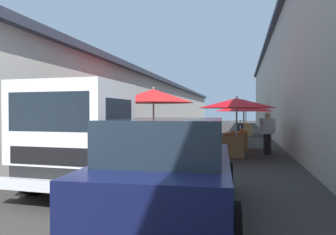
{
  "coord_description": "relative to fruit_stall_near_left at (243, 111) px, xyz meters",
  "views": [
    {
      "loc": [
        -2.14,
        -1.66,
        1.54
      ],
      "look_at": [
        8.52,
        0.87,
        1.37
      ],
      "focal_mm": 33.66,
      "sensor_mm": 36.0,
      "label": 1
    }
  ],
  "objects": [
    {
      "name": "plastic_stool",
      "position": [
        -5.36,
        1.04,
        -1.27
      ],
      "size": [
        0.3,
        0.3,
        0.43
      ],
      "color": "red",
      "rests_on": "ground"
    },
    {
      "name": "ground",
      "position": [
        2.26,
        1.69,
        -1.6
      ],
      "size": [
        90.0,
        90.0,
        0.0
      ],
      "primitive_type": "plane",
      "color": "#33302D"
    },
    {
      "name": "fruit_stall_near_left",
      "position": [
        0.0,
        0.0,
        0.0
      ],
      "size": [
        2.35,
        2.35,
        2.1
      ],
      "color": "#9E9EA3",
      "rests_on": "ground"
    },
    {
      "name": "parked_scooter",
      "position": [
        3.57,
        0.1,
        -1.15
      ],
      "size": [
        1.69,
        0.41,
        1.14
      ],
      "color": "black",
      "rests_on": "ground"
    },
    {
      "name": "delivery_truck",
      "position": [
        -7.58,
        2.95,
        -0.56
      ],
      "size": [
        4.98,
        2.11,
        2.08
      ],
      "color": "black",
      "rests_on": "ground"
    },
    {
      "name": "fruit_stall_far_left",
      "position": [
        -2.41,
        0.24,
        0.03
      ],
      "size": [
        2.63,
        2.63,
        2.11
      ],
      "color": "#9E9EA3",
      "rests_on": "ground"
    },
    {
      "name": "vendor_by_crates",
      "position": [
        -1.44,
        -0.85,
        -0.71
      ],
      "size": [
        0.37,
        0.58,
        1.55
      ],
      "color": "#232328",
      "rests_on": "ground"
    },
    {
      "name": "hatchback_car",
      "position": [
        -8.77,
        1.08,
        -0.86
      ],
      "size": [
        4.01,
        2.12,
        1.45
      ],
      "color": "#0F1438",
      "rests_on": "ground"
    },
    {
      "name": "fruit_stall_far_right",
      "position": [
        -3.3,
        2.93,
        0.32
      ],
      "size": [
        2.67,
        2.67,
        2.4
      ],
      "color": "#9E9EA3",
      "rests_on": "ground"
    },
    {
      "name": "fruit_stall_near_right",
      "position": [
        8.33,
        -0.21,
        0.24
      ],
      "size": [
        2.4,
        2.4,
        2.42
      ],
      "color": "#9E9EA3",
      "rests_on": "ground"
    },
    {
      "name": "building_left_whitewash",
      "position": [
        4.51,
        8.54,
        0.27
      ],
      "size": [
        49.8,
        7.5,
        3.71
      ],
      "color": "beige",
      "rests_on": "ground"
    }
  ]
}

